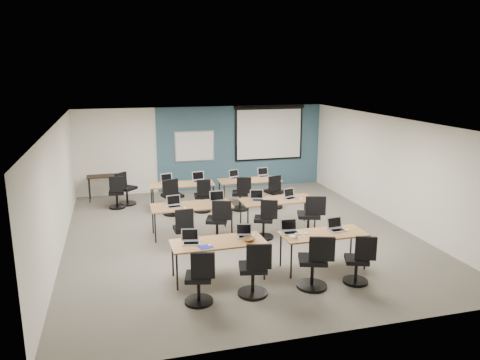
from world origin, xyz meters
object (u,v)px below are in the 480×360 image
object	(u,v)px
task_chair_1	(254,274)
task_chair_7	(310,220)
training_table_mid_left	(192,207)
task_chair_4	(184,233)
laptop_5	(218,200)
spare_chair_b	(117,195)
task_chair_10	(241,196)
task_chair_11	(274,194)
training_table_mid_right	(278,201)
task_chair_2	(315,266)
laptop_4	(174,204)
task_chair_8	(172,200)
laptop_2	(290,229)
task_chair_3	(359,264)
projector_screen	(269,130)
training_table_back_left	(182,185)
task_chair_9	(203,198)
laptop_7	(290,196)
spare_chair_a	(126,191)
laptop_11	(264,174)
whiteboard	(195,146)
laptop_0	(191,240)
laptop_9	(199,179)
training_table_front_right	(323,235)
training_table_back_right	(250,181)
laptop_1	(245,234)
task_chair_5	(218,224)
laptop_10	(234,176)
training_table_front_left	(218,244)
task_chair_6	(265,222)
laptop_8	(167,181)
laptop_3	(336,227)
laptop_6	(258,198)
task_chair_0	(200,282)
utility_table	(103,179)

from	to	relation	value
task_chair_1	task_chair_7	size ratio (longest dim) A/B	0.97
training_table_mid_left	task_chair_4	world-z (taller)	task_chair_4
laptop_5	spare_chair_b	bearing A→B (deg)	132.38
task_chair_10	task_chair_11	bearing A→B (deg)	13.20
training_table_mid_right	task_chair_2	size ratio (longest dim) A/B	1.79
laptop_4	task_chair_8	size ratio (longest dim) A/B	0.32
laptop_2	task_chair_3	distance (m)	1.46
laptop_2	projector_screen	bearing A→B (deg)	78.35
training_table_back_left	task_chair_9	world-z (taller)	task_chair_9
task_chair_4	laptop_5	xyz separation A→B (m)	(0.97, 0.98, 0.40)
laptop_7	spare_chair_a	distance (m)	4.96
laptop_2	task_chair_9	bearing A→B (deg)	106.87
task_chair_7	laptop_11	distance (m)	3.41
task_chair_3	task_chair_11	size ratio (longest dim) A/B	0.98
whiteboard	laptop_0	bearing A→B (deg)	-100.51
laptop_9	task_chair_9	xyz separation A→B (m)	(-0.02, -0.64, -0.41)
training_table_mid_right	task_chair_10	size ratio (longest dim) A/B	1.89
training_table_front_right	laptop_7	size ratio (longest dim) A/B	5.49
training_table_mid_right	training_table_back_right	bearing A→B (deg)	91.53
laptop_1	laptop_4	size ratio (longest dim) A/B	0.90
task_chair_2	task_chair_8	bearing A→B (deg)	128.98
whiteboard	task_chair_9	distance (m)	2.64
task_chair_5	task_chair_10	xyz separation A→B (m)	(1.15, 2.23, -0.02)
training_table_back_right	laptop_10	xyz separation A→B (m)	(-0.37, 0.34, 0.10)
training_table_back_right	task_chair_9	world-z (taller)	task_chair_9
task_chair_3	laptop_5	size ratio (longest dim) A/B	2.67
laptop_1	laptop_5	distance (m)	2.43
training_table_front_left	spare_chair_b	distance (m)	5.48
training_table_mid_right	training_table_back_right	xyz separation A→B (m)	(-0.08, 2.18, -0.00)
training_table_mid_right	task_chair_10	bearing A→B (deg)	105.45
task_chair_6	laptop_10	size ratio (longest dim) A/B	3.14
laptop_1	laptop_8	bearing A→B (deg)	116.03
laptop_3	laptop_10	bearing A→B (deg)	94.27
task_chair_2	laptop_6	xyz separation A→B (m)	(-0.02, 3.37, 0.36)
projector_screen	task_chair_0	world-z (taller)	projector_screen
task_chair_8	spare_chair_a	world-z (taller)	task_chair_8
spare_chair_a	spare_chair_b	world-z (taller)	spare_chair_a
laptop_0	laptop_8	size ratio (longest dim) A/B	0.95
task_chair_10	utility_table	xyz separation A→B (m)	(-3.73, 2.10, 0.25)
training_table_front_left	training_table_mid_right	world-z (taller)	same
training_table_front_left	laptop_0	world-z (taller)	laptop_0
whiteboard	task_chair_8	size ratio (longest dim) A/B	1.25
task_chair_0	task_chair_11	xyz separation A→B (m)	(3.05, 4.95, 0.00)
task_chair_3	laptop_8	distance (m)	6.44
projector_screen	task_chair_10	bearing A→B (deg)	-123.39
task_chair_3	task_chair_6	xyz separation A→B (m)	(-0.93, 2.68, 0.01)
task_chair_11	task_chair_8	bearing A→B (deg)	159.07
task_chair_3	laptop_10	distance (m)	5.94
task_chair_4	laptop_9	world-z (taller)	laptop_9
training_table_mid_left	laptop_8	xyz separation A→B (m)	(-0.31, 2.37, 0.11)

